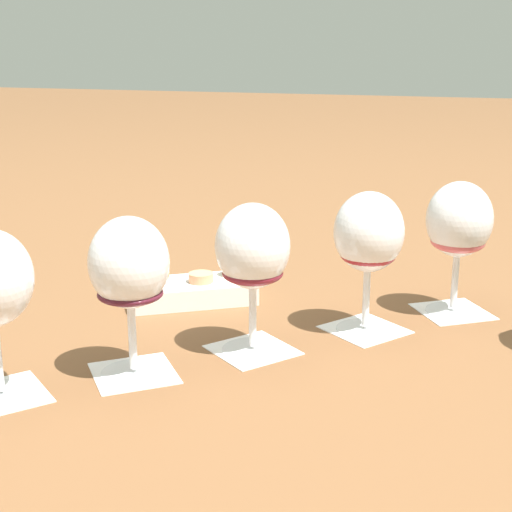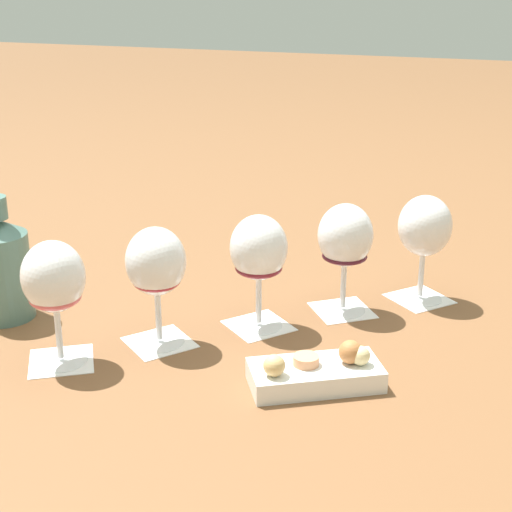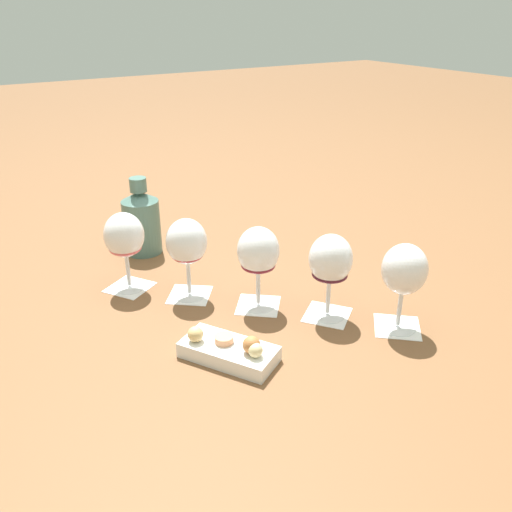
% 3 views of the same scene
% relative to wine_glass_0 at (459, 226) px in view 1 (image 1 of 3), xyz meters
% --- Properties ---
extents(ground_plane, '(8.00, 8.00, 0.00)m').
position_rel_wine_glass_0_xyz_m(ground_plane, '(0.22, 0.20, -0.12)').
color(ground_plane, brown).
extents(tasting_card_0, '(0.13, 0.13, 0.00)m').
position_rel_wine_glass_0_xyz_m(tasting_card_0, '(-0.00, 0.00, -0.12)').
color(tasting_card_0, white).
rests_on(tasting_card_0, ground_plane).
extents(tasting_card_1, '(0.13, 0.13, 0.00)m').
position_rel_wine_glass_0_xyz_m(tasting_card_1, '(0.11, 0.10, -0.12)').
color(tasting_card_1, white).
rests_on(tasting_card_1, ground_plane).
extents(tasting_card_2, '(0.13, 0.13, 0.00)m').
position_rel_wine_glass_0_xyz_m(tasting_card_2, '(0.23, 0.21, -0.12)').
color(tasting_card_2, white).
rests_on(tasting_card_2, ground_plane).
extents(tasting_card_3, '(0.13, 0.13, 0.00)m').
position_rel_wine_glass_0_xyz_m(tasting_card_3, '(0.34, 0.31, -0.12)').
color(tasting_card_3, white).
rests_on(tasting_card_3, ground_plane).
extents(tasting_card_4, '(0.13, 0.13, 0.00)m').
position_rel_wine_glass_0_xyz_m(tasting_card_4, '(0.45, 0.40, -0.12)').
color(tasting_card_4, white).
rests_on(tasting_card_4, ground_plane).
extents(wine_glass_0, '(0.09, 0.09, 0.18)m').
position_rel_wine_glass_0_xyz_m(wine_glass_0, '(0.00, 0.00, 0.00)').
color(wine_glass_0, white).
rests_on(wine_glass_0, tasting_card_0).
extents(wine_glass_1, '(0.09, 0.09, 0.18)m').
position_rel_wine_glass_0_xyz_m(wine_glass_1, '(0.11, 0.10, -0.00)').
color(wine_glass_1, white).
rests_on(wine_glass_1, tasting_card_1).
extents(wine_glass_2, '(0.09, 0.09, 0.18)m').
position_rel_wine_glass_0_xyz_m(wine_glass_2, '(0.23, 0.21, 0.00)').
color(wine_glass_2, white).
rests_on(wine_glass_2, tasting_card_2).
extents(wine_glass_3, '(0.09, 0.09, 0.18)m').
position_rel_wine_glass_0_xyz_m(wine_glass_3, '(0.34, 0.31, 0.00)').
color(wine_glass_3, white).
rests_on(wine_glass_3, tasting_card_3).
extents(snack_dish, '(0.20, 0.16, 0.06)m').
position_rel_wine_glass_0_xyz_m(snack_dish, '(0.37, 0.06, -0.10)').
color(snack_dish, white).
rests_on(snack_dish, ground_plane).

